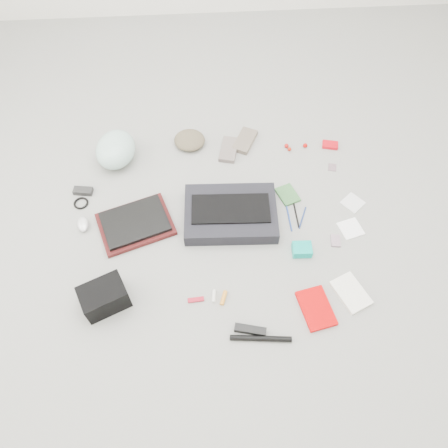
{
  "coord_description": "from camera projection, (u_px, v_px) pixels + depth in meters",
  "views": [
    {
      "loc": [
        -0.08,
        -1.23,
        1.94
      ],
      "look_at": [
        0.0,
        0.0,
        0.05
      ],
      "focal_mm": 35.0,
      "sensor_mm": 36.0,
      "label": 1
    }
  ],
  "objects": [
    {
      "name": "bike_pump",
      "position": [
        261.0,
        338.0,
        1.96
      ],
      "size": [
        0.28,
        0.05,
        0.03
      ],
      "primitive_type": "cylinder",
      "rotation": [
        0.0,
        1.57,
        -0.1
      ],
      "color": "black",
      "rests_on": "ground_plane"
    },
    {
      "name": "beanie",
      "position": [
        190.0,
        140.0,
        2.6
      ],
      "size": [
        0.24,
        0.23,
        0.06
      ],
      "primitive_type": "ellipsoid",
      "rotation": [
        0.0,
        0.0,
        -0.36
      ],
      "color": "brown",
      "rests_on": "ground_plane"
    },
    {
      "name": "laptop_sleeve",
      "position": [
        136.0,
        224.0,
        2.3
      ],
      "size": [
        0.44,
        0.38,
        0.03
      ],
      "primitive_type": "cube",
      "rotation": [
        0.0,
        0.0,
        0.33
      ],
      "color": "#461212",
      "rests_on": "ground_plane"
    },
    {
      "name": "cable_coil",
      "position": [
        81.0,
        203.0,
        2.38
      ],
      "size": [
        0.11,
        0.11,
        0.01
      ],
      "primitive_type": "torus",
      "rotation": [
        0.0,
        0.0,
        -0.43
      ],
      "color": "black",
      "rests_on": "ground_plane"
    },
    {
      "name": "mitten_right",
      "position": [
        245.0,
        141.0,
        2.63
      ],
      "size": [
        0.17,
        0.22,
        0.03
      ],
      "primitive_type": "cube",
      "rotation": [
        0.0,
        0.0,
        -0.46
      ],
      "color": "#6E6153",
      "rests_on": "ground_plane"
    },
    {
      "name": "napkin_bottom",
      "position": [
        351.0,
        229.0,
        2.29
      ],
      "size": [
        0.14,
        0.14,
        0.01
      ],
      "primitive_type": "cube",
      "rotation": [
        0.0,
        0.0,
        0.28
      ],
      "color": "white",
      "rests_on": "ground_plane"
    },
    {
      "name": "mouse",
      "position": [
        83.0,
        224.0,
        2.29
      ],
      "size": [
        0.08,
        0.11,
        0.04
      ],
      "primitive_type": "ellipsoid",
      "rotation": [
        0.0,
        0.0,
        0.24
      ],
      "color": "silver",
      "rests_on": "ground_plane"
    },
    {
      "name": "laptop",
      "position": [
        135.0,
        222.0,
        2.28
      ],
      "size": [
        0.39,
        0.33,
        0.02
      ],
      "primitive_type": "cube",
      "rotation": [
        0.0,
        0.0,
        0.33
      ],
      "color": "black",
      "rests_on": "laptop_sleeve"
    },
    {
      "name": "altoids_tin",
      "position": [
        330.0,
        145.0,
        2.61
      ],
      "size": [
        0.1,
        0.08,
        0.02
      ],
      "primitive_type": "cube",
      "rotation": [
        0.0,
        0.0,
        -0.23
      ],
      "color": "red",
      "rests_on": "ground_plane"
    },
    {
      "name": "pen_navy",
      "position": [
        303.0,
        218.0,
        2.33
      ],
      "size": [
        0.06,
        0.14,
        0.01
      ],
      "primitive_type": "cylinder",
      "rotation": [
        1.57,
        0.0,
        -0.41
      ],
      "color": "navy",
      "rests_on": "ground_plane"
    },
    {
      "name": "pen_blue",
      "position": [
        289.0,
        219.0,
        2.33
      ],
      "size": [
        0.01,
        0.16,
        0.01
      ],
      "primitive_type": "cylinder",
      "rotation": [
        1.57,
        0.0,
        0.03
      ],
      "color": "navy",
      "rests_on": "ground_plane"
    },
    {
      "name": "notepad",
      "position": [
        288.0,
        195.0,
        2.41
      ],
      "size": [
        0.14,
        0.15,
        0.02
      ],
      "primitive_type": "cube",
      "rotation": [
        0.0,
        0.0,
        0.36
      ],
      "color": "#346533",
      "rests_on": "ground_plane"
    },
    {
      "name": "lollipop_a",
      "position": [
        286.0,
        146.0,
        2.6
      ],
      "size": [
        0.03,
        0.03,
        0.03
      ],
      "primitive_type": "sphere",
      "rotation": [
        0.0,
        0.0,
        -0.03
      ],
      "color": "#A8110D",
      "rests_on": "ground_plane"
    },
    {
      "name": "u_lock",
      "position": [
        250.0,
        330.0,
        1.98
      ],
      "size": [
        0.15,
        0.07,
        0.03
      ],
      "primitive_type": "cube",
      "rotation": [
        0.0,
        0.0,
        -0.24
      ],
      "color": "black",
      "rests_on": "ground_plane"
    },
    {
      "name": "camera_bag",
      "position": [
        104.0,
        297.0,
        2.01
      ],
      "size": [
        0.25,
        0.21,
        0.13
      ],
      "primitive_type": "cube",
      "rotation": [
        0.0,
        0.0,
        0.41
      ],
      "color": "black",
      "rests_on": "ground_plane"
    },
    {
      "name": "ground_plane",
      "position": [
        224.0,
        229.0,
        2.3
      ],
      "size": [
        4.0,
        4.0,
        0.0
      ],
      "primitive_type": "plane",
      "color": "gray"
    },
    {
      "name": "toiletry_tube_white",
      "position": [
        214.0,
        296.0,
        2.08
      ],
      "size": [
        0.02,
        0.06,
        0.02
      ],
      "primitive_type": "cylinder",
      "rotation": [
        1.57,
        0.0,
        -0.1
      ],
      "color": "silver",
      "rests_on": "ground_plane"
    },
    {
      "name": "stamp_sheet",
      "position": [
        332.0,
        167.0,
        2.53
      ],
      "size": [
        0.06,
        0.06,
        0.0
      ],
      "primitive_type": "cube",
      "rotation": [
        0.0,
        0.0,
        -0.25
      ],
      "color": "slate",
      "rests_on": "ground_plane"
    },
    {
      "name": "lollipop_b",
      "position": [
        289.0,
        149.0,
        2.59
      ],
      "size": [
        0.03,
        0.03,
        0.02
      ],
      "primitive_type": "sphere",
      "rotation": [
        0.0,
        0.0,
        0.4
      ],
      "color": "#B11D09",
      "rests_on": "ground_plane"
    },
    {
      "name": "accordion_wallet",
      "position": [
        302.0,
        249.0,
        2.2
      ],
      "size": [
        0.1,
        0.08,
        0.05
      ],
      "primitive_type": "cube",
      "rotation": [
        0.0,
        0.0,
        -0.04
      ],
      "color": "#03B19E",
      "rests_on": "ground_plane"
    },
    {
      "name": "lollipop_c",
      "position": [
        305.0,
        145.0,
        2.61
      ],
      "size": [
        0.03,
        0.03,
        0.03
      ],
      "primitive_type": "sphere",
      "rotation": [
        0.0,
        0.0,
        -0.31
      ],
      "color": "#AA0905",
      "rests_on": "ground_plane"
    },
    {
      "name": "mitten_left",
      "position": [
        229.0,
        150.0,
        2.59
      ],
      "size": [
        0.14,
        0.2,
        0.03
      ],
      "primitive_type": "cube",
      "rotation": [
        0.0,
        0.0,
        -0.24
      ],
      "color": "slate",
      "rests_on": "ground_plane"
    },
    {
      "name": "bike_helmet",
      "position": [
        116.0,
        150.0,
        2.49
      ],
      "size": [
        0.27,
        0.31,
        0.17
      ],
      "primitive_type": "ellipsoid",
      "rotation": [
        0.0,
        0.0,
        -0.18
      ],
      "color": "silver",
      "rests_on": "ground_plane"
    },
    {
      "name": "messenger_bag",
      "position": [
        231.0,
        214.0,
        2.3
      ],
      "size": [
        0.5,
        0.36,
        0.08
      ],
      "primitive_type": "cube",
      "rotation": [
        0.0,
        0.0,
        -0.04
      ],
      "color": "black",
      "rests_on": "ground_plane"
    },
    {
      "name": "book_white",
      "position": [
        351.0,
        293.0,
        2.09
      ],
      "size": [
        0.19,
        0.22,
        0.02
      ],
      "primitive_type": "cube",
      "rotation": [
        0.0,
        0.0,
        0.42
      ],
      "color": "white",
      "rests_on": "ground_plane"
    },
    {
      "name": "bag_flap",
      "position": [
        231.0,
        209.0,
        2.26
      ],
      "size": [
        0.41,
        0.2,
        0.01
      ],
      "primitive_type": "cube",
      "rotation": [
        0.0,
        0.0,
        -0.04
      ],
      "color": "black",
      "rests_on": "messenger_bag"
    },
    {
      "name": "multitool",
      "position": [
        196.0,
        300.0,
        2.07
      ],
      "size": [
        0.08,
        0.03,
        0.01
      ],
      "primitive_type": "cube",
      "rotation": [
        0.0,
        0.0,
        0.07
      ],
      "color": "maroon",
      "rests_on": "ground_plane"
    },
    {
      "name": "card_deck",
      "position": [
        336.0,
        241.0,
        2.25
      ],
      "size": [
        0.06,
        0.08,
        0.01
      ],
      "primitive_type": "cube",
      "rotation": [
        0.0,
        0.0,
        -0.14
      ],
      "color": "gray",
      "rests_on": "ground_plane"
    },
    {
      "name": "power_brick",
      "position": [
        83.0,
        191.0,
        2.42
      ],
      "size": [
        0.11,
        0.06,
        0.03
      ],
      "primitive_type": "cube",
      "rotation": [
        0.0,
        0.0,
        -0.14
      ],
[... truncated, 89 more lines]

